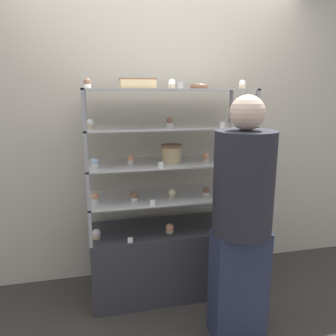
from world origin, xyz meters
The scene contains 34 objects.
ground_plane centered at (0.00, 0.00, 0.00)m, with size 20.00×20.00×0.00m, color #38332D.
back_wall centered at (0.00, 0.39, 1.30)m, with size 8.00×0.05×2.60m.
display_base centered at (0.00, 0.00, 0.28)m, with size 1.25×0.50×0.57m.
display_riser_lower centered at (0.00, 0.00, 0.82)m, with size 1.25×0.50×0.27m.
display_riser_middle centered at (0.00, 0.00, 1.10)m, with size 1.25×0.50×0.27m.
display_riser_upper centered at (0.00, 0.00, 1.37)m, with size 1.25×0.50×0.27m.
display_riser_top centered at (0.00, 0.00, 1.65)m, with size 1.25×0.50×0.27m.
layer_cake_centerpiece centered at (0.02, -0.04, 1.18)m, with size 0.16×0.16×0.14m.
sheet_cake_frosted centered at (-0.22, 0.02, 1.70)m, with size 0.26×0.16×0.07m.
cupcake_0 centered at (-0.57, -0.09, 0.60)m, with size 0.06×0.06×0.07m.
cupcake_1 centered at (-0.01, -0.11, 0.60)m, with size 0.06×0.06×0.07m.
cupcake_2 centered at (0.57, -0.05, 0.60)m, with size 0.06×0.06×0.07m.
price_tag_0 centered at (-0.34, -0.23, 0.59)m, with size 0.04×0.00×0.04m.
cupcake_3 centered at (-0.56, -0.05, 0.87)m, with size 0.06×0.06×0.07m.
cupcake_4 centered at (-0.28, -0.09, 0.87)m, with size 0.06×0.06×0.07m.
cupcake_5 centered at (0.01, -0.08, 0.87)m, with size 0.06×0.06×0.07m.
cupcake_6 centered at (0.29, -0.09, 0.87)m, with size 0.06×0.06×0.07m.
cupcake_7 centered at (0.58, -0.13, 0.87)m, with size 0.06×0.06×0.07m.
price_tag_1 centered at (-0.17, -0.23, 0.86)m, with size 0.04×0.00×0.04m.
cupcake_8 centered at (-0.56, -0.12, 1.15)m, with size 0.05×0.05×0.07m.
cupcake_9 centered at (-0.29, -0.04, 1.15)m, with size 0.05×0.05×0.07m.
cupcake_10 centered at (0.28, -0.09, 1.15)m, with size 0.05×0.05×0.07m.
cupcake_11 centered at (0.56, -0.13, 1.15)m, with size 0.05×0.05×0.07m.
price_tag_2 centered at (-0.10, -0.23, 1.14)m, with size 0.04×0.00×0.04m.
cupcake_12 centered at (-0.57, -0.08, 1.42)m, with size 0.05×0.05×0.07m.
cupcake_13 centered at (0.00, -0.06, 1.42)m, with size 0.05×0.05×0.07m.
cupcake_14 centered at (0.58, -0.10, 1.42)m, with size 0.05×0.05×0.07m.
price_tag_3 centered at (0.35, -0.23, 1.41)m, with size 0.04×0.00×0.04m.
cupcake_15 centered at (-0.58, -0.07, 1.70)m, with size 0.05×0.05×0.07m.
cupcake_16 centered at (0.01, -0.09, 1.70)m, with size 0.05×0.05×0.07m.
cupcake_17 centered at (0.56, -0.08, 1.70)m, with size 0.05×0.05×0.07m.
price_tag_4 centered at (0.04, -0.23, 1.69)m, with size 0.04×0.00×0.04m.
donut_glazed centered at (0.24, 0.00, 1.68)m, with size 0.14×0.14×0.04m.
customer_figure centered at (0.34, -0.62, 0.87)m, with size 0.38×0.38×1.62m.
Camera 1 is at (-0.56, -2.44, 1.62)m, focal length 35.00 mm.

